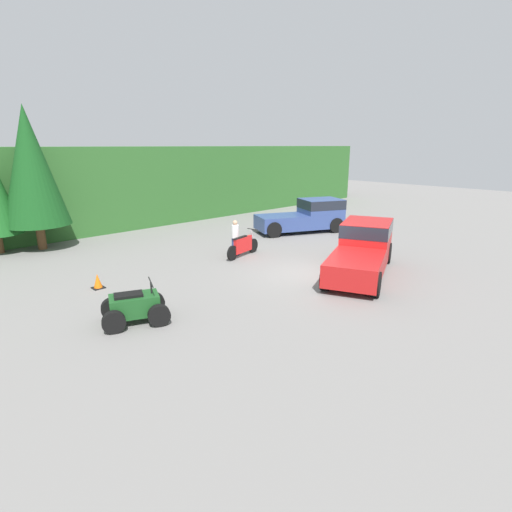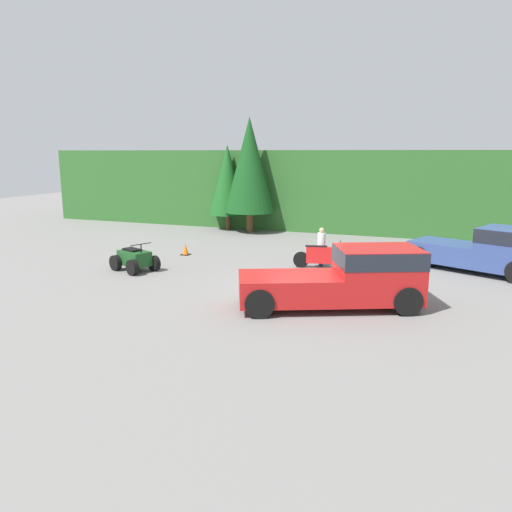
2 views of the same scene
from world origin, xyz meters
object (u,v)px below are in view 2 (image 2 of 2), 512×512
(pickup_truck_second, at_px, (490,249))
(traffic_cone, at_px, (185,250))
(rider_person, at_px, (321,245))
(quad_atv, at_px, (135,259))
(dirt_bike, at_px, (321,257))
(pickup_truck_red, at_px, (349,276))

(pickup_truck_second, bearing_deg, traffic_cone, -151.13)
(rider_person, distance_m, traffic_cone, 6.73)
(pickup_truck_second, xyz_separation_m, quad_atv, (-13.82, -4.72, -0.54))
(pickup_truck_second, relative_size, traffic_cone, 10.06)
(quad_atv, bearing_deg, dirt_bike, 46.23)
(quad_atv, bearing_deg, traffic_cone, 105.82)
(traffic_cone, bearing_deg, pickup_truck_red, -31.82)
(pickup_truck_red, bearing_deg, rider_person, 87.89)
(pickup_truck_red, distance_m, quad_atv, 9.51)
(quad_atv, xyz_separation_m, traffic_cone, (0.40, 3.65, -0.23))
(pickup_truck_red, xyz_separation_m, traffic_cone, (-8.91, 5.53, -0.77))
(dirt_bike, xyz_separation_m, rider_person, (-0.10, 0.44, 0.42))
(pickup_truck_second, distance_m, dirt_bike, 6.81)
(pickup_truck_red, relative_size, dirt_bike, 2.56)
(quad_atv, bearing_deg, pickup_truck_red, 10.68)
(quad_atv, bearing_deg, pickup_truck_second, 40.90)
(pickup_truck_red, distance_m, traffic_cone, 10.52)
(pickup_truck_red, xyz_separation_m, quad_atv, (-9.31, 1.87, -0.54))
(pickup_truck_second, relative_size, rider_person, 3.28)
(quad_atv, distance_m, traffic_cone, 3.68)
(pickup_truck_red, relative_size, traffic_cone, 10.89)
(dirt_bike, distance_m, traffic_cone, 6.81)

